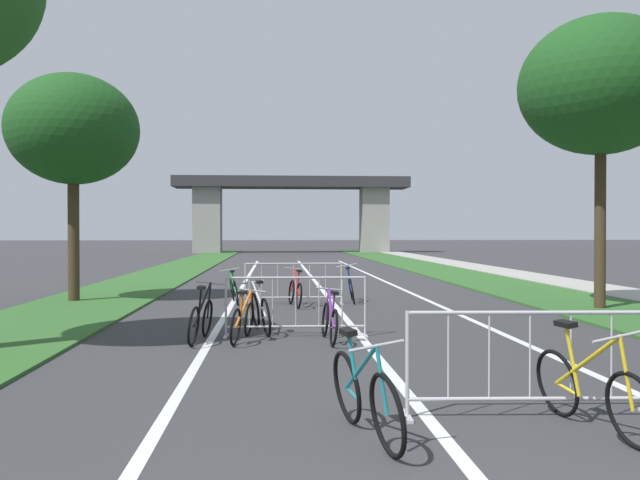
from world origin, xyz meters
TOP-DOWN VIEW (x-y plane):
  - grass_verge_left at (-6.19, 28.02)m, footprint 3.02×68.48m
  - grass_verge_right at (6.19, 28.02)m, footprint 3.02×68.48m
  - sidewalk_path_right at (8.71, 28.02)m, footprint 2.00×68.48m
  - lane_stripe_center at (0.00, 19.81)m, footprint 0.14×39.62m
  - lane_stripe_right_lane at (2.57, 19.81)m, footprint 0.14×39.62m
  - lane_stripe_left_lane at (-2.57, 19.81)m, footprint 0.14×39.62m
  - overpass_bridge at (0.00, 56.60)m, footprint 20.57×3.76m
  - tree_left_maple_mid at (-6.70, 15.37)m, footprint 3.36×3.36m
  - tree_right_pine_far at (6.10, 12.78)m, footprint 3.77×3.77m
  - crowd_barrier_nearest at (1.01, 4.09)m, footprint 2.50×0.57m
  - crowd_barrier_second at (-1.13, 9.27)m, footprint 2.49×0.49m
  - crowd_barrier_third at (-1.02, 14.45)m, footprint 2.49×0.46m
  - bicycle_red_0 at (-0.99, 13.99)m, footprint 0.47×1.65m
  - bicycle_green_2 at (-2.54, 14.84)m, footprint 0.59×1.73m
  - bicycle_yellow_3 at (1.38, 3.57)m, footprint 0.52×1.72m
  - bicycle_teal_4 at (-0.71, 3.50)m, footprint 0.52×1.69m
  - bicycle_black_5 at (-2.72, 8.90)m, footprint 0.54×1.65m
  - bicycle_purple_6 at (-0.58, 8.73)m, footprint 0.45×1.64m
  - bicycle_blue_7 at (0.48, 14.91)m, footprint 0.55×1.67m
  - bicycle_orange_8 at (-2.03, 8.89)m, footprint 0.58×1.62m
  - bicycle_silver_9 at (-1.76, 9.81)m, footprint 0.62×1.74m

SIDE VIEW (x-z plane):
  - lane_stripe_center at x=0.00m, z-range 0.00..0.01m
  - lane_stripe_right_lane at x=2.57m, z-range 0.00..0.01m
  - lane_stripe_left_lane at x=-2.57m, z-range 0.00..0.01m
  - grass_verge_left at x=-6.19m, z-range 0.00..0.05m
  - grass_verge_right at x=6.19m, z-range 0.00..0.05m
  - sidewalk_path_right at x=8.71m, z-range 0.00..0.08m
  - bicycle_purple_6 at x=-0.58m, z-range -0.09..0.78m
  - bicycle_orange_8 at x=-2.03m, z-range -0.08..0.78m
  - bicycle_red_0 at x=-0.99m, z-range -0.11..0.82m
  - bicycle_green_2 at x=-2.54m, z-range -0.08..0.80m
  - bicycle_black_5 at x=-2.72m, z-range -0.12..0.86m
  - bicycle_silver_9 at x=-1.76m, z-range -0.10..0.87m
  - bicycle_yellow_3 at x=1.38m, z-range -0.12..0.88m
  - bicycle_teal_4 at x=-0.71m, z-range -0.09..0.86m
  - bicycle_blue_7 at x=0.48m, z-range -0.11..0.88m
  - crowd_barrier_nearest at x=1.01m, z-range 0.00..1.05m
  - crowd_barrier_second at x=-1.13m, z-range 0.00..1.05m
  - crowd_barrier_third at x=-1.02m, z-range 0.00..1.05m
  - tree_left_maple_mid at x=-6.70m, z-range 1.51..7.43m
  - overpass_bridge at x=0.00m, z-range 1.28..7.95m
  - tree_right_pine_far at x=6.10m, z-range 1.80..8.64m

